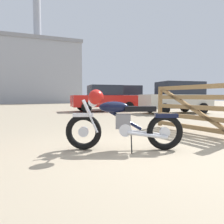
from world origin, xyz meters
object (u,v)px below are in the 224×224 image
object	(u,v)px
timber_gate	(200,106)
silver_sedan_mid	(127,97)
blue_hatchback_right	(177,97)
red_hatchback_near	(105,98)
vintage_motorcycle	(121,122)

from	to	relation	value
timber_gate	silver_sedan_mid	distance (m)	11.39
silver_sedan_mid	blue_hatchback_right	distance (m)	5.06
red_hatchback_near	silver_sedan_mid	size ratio (longest dim) A/B	1.04
vintage_motorcycle	blue_hatchback_right	xyz separation A→B (m)	(6.50, 6.64, 0.43)
silver_sedan_mid	blue_hatchback_right	world-z (taller)	same
red_hatchback_near	silver_sedan_mid	bearing A→B (deg)	42.16
silver_sedan_mid	blue_hatchback_right	bearing A→B (deg)	-69.95
timber_gate	red_hatchback_near	bearing A→B (deg)	-11.83
vintage_motorcycle	timber_gate	size ratio (longest dim) A/B	0.77
red_hatchback_near	blue_hatchback_right	bearing A→B (deg)	-38.66
red_hatchback_near	blue_hatchback_right	size ratio (longest dim) A/B	1.07
vintage_motorcycle	silver_sedan_mid	size ratio (longest dim) A/B	0.47
timber_gate	red_hatchback_near	xyz separation A→B (m)	(0.74, 9.01, 0.13)
blue_hatchback_right	vintage_motorcycle	bearing A→B (deg)	51.09
timber_gate	silver_sedan_mid	size ratio (longest dim) A/B	0.61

